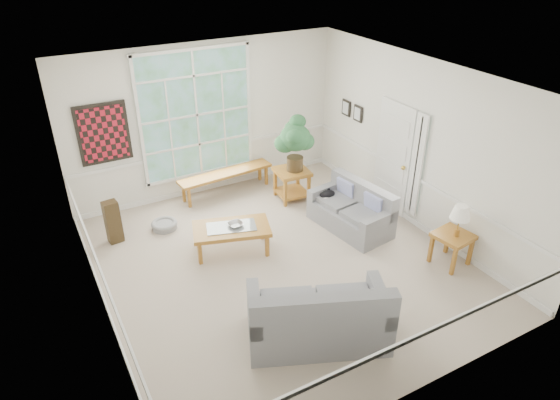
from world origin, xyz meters
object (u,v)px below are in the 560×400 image
object	(u,v)px
loveseat_front	(318,308)
coffee_table	(232,239)
side_table	(451,249)
loveseat_right	(351,208)
end_table	(292,184)

from	to	relation	value
loveseat_front	coffee_table	bearing A→B (deg)	117.17
loveseat_front	side_table	world-z (taller)	loveseat_front
loveseat_front	side_table	bearing A→B (deg)	30.46
loveseat_front	side_table	distance (m)	2.80
loveseat_right	coffee_table	distance (m)	2.20
coffee_table	end_table	world-z (taller)	end_table
loveseat_right	loveseat_front	size ratio (longest dim) A/B	0.83
loveseat_front	coffee_table	world-z (taller)	loveseat_front
coffee_table	end_table	xyz separation A→B (m)	(1.80, 1.11, 0.08)
loveseat_right	end_table	world-z (taller)	loveseat_right
coffee_table	side_table	size ratio (longest dim) A/B	2.28
loveseat_front	side_table	xyz separation A→B (m)	(2.77, 0.36, -0.21)
loveseat_right	coffee_table	bearing A→B (deg)	162.94
coffee_table	end_table	bearing A→B (deg)	49.02
loveseat_right	coffee_table	xyz separation A→B (m)	(-2.17, 0.35, -0.17)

